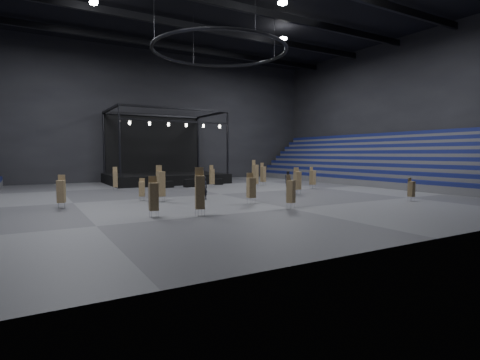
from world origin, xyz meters
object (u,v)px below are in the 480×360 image
flight_case_mid (190,183)px  man_center (203,188)px  chair_stack_6 (161,183)px  chair_stack_7 (201,177)px  chair_stack_10 (61,191)px  crew_member (288,179)px  flight_case_left (169,184)px  chair_stack_0 (251,187)px  flight_case_right (218,182)px  chair_stack_4 (142,189)px  chair_stack_5 (263,174)px  chair_stack_12 (212,176)px  chair_stack_3 (255,174)px  chair_stack_11 (153,196)px  chair_stack_9 (291,191)px  chair_stack_14 (313,177)px  chair_stack_8 (297,180)px  chair_stack_1 (200,191)px  chair_stack_2 (115,179)px  chair_stack_13 (411,189)px  stage (163,171)px

flight_case_mid → man_center: man_center is taller
chair_stack_6 → chair_stack_7: bearing=35.5°
flight_case_mid → chair_stack_10: bearing=-141.6°
crew_member → chair_stack_7: bearing=80.7°
flight_case_left → chair_stack_0: size_ratio=0.47×
flight_case_left → flight_case_right: size_ratio=1.02×
chair_stack_4 → chair_stack_7: chair_stack_7 is taller
flight_case_left → chair_stack_5: 11.16m
chair_stack_12 → crew_member: size_ratio=1.41×
chair_stack_3 → chair_stack_11: bearing=-157.4°
chair_stack_9 → chair_stack_14: chair_stack_9 is taller
flight_case_right → chair_stack_8: chair_stack_8 is taller
chair_stack_6 → chair_stack_0: bearing=-55.7°
chair_stack_1 → crew_member: chair_stack_1 is taller
chair_stack_5 → chair_stack_11: 23.95m
chair_stack_3 → flight_case_mid: bearing=123.8°
chair_stack_2 → chair_stack_6: bearing=-73.4°
chair_stack_6 → chair_stack_8: chair_stack_6 is taller
chair_stack_4 → chair_stack_13: 21.32m
chair_stack_12 → chair_stack_13: 20.43m
flight_case_right → chair_stack_2: 12.44m
chair_stack_2 → chair_stack_3: size_ratio=0.79×
chair_stack_9 → chair_stack_12: (2.28, 17.07, 0.06)m
chair_stack_6 → chair_stack_13: chair_stack_6 is taller
chair_stack_14 → man_center: chair_stack_14 is taller
chair_stack_4 → chair_stack_7: 13.08m
flight_case_left → chair_stack_0: 15.93m
chair_stack_8 → crew_member: size_ratio=1.41×
chair_stack_9 → stage: bearing=67.1°
chair_stack_2 → chair_stack_8: chair_stack_8 is taller
stage → chair_stack_5: stage is taller
chair_stack_6 → chair_stack_12: size_ratio=1.15×
chair_stack_14 → chair_stack_10: bearing=177.5°
chair_stack_4 → chair_stack_8: bearing=12.6°
flight_case_left → chair_stack_12: (4.22, -2.24, 0.90)m
chair_stack_0 → chair_stack_1: (-5.59, -3.23, 0.25)m
stage → chair_stack_9: 26.71m
chair_stack_6 → chair_stack_10: size_ratio=1.24×
chair_stack_11 → crew_member: size_ratio=1.38×
chair_stack_2 → chair_stack_14: (19.02, -7.79, -0.02)m
flight_case_right → chair_stack_8: (1.57, -13.08, 0.95)m
chair_stack_3 → chair_stack_7: 6.22m
chair_stack_3 → chair_stack_6: (-12.71, -6.43, -0.09)m
man_center → chair_stack_4: bearing=-20.8°
chair_stack_0 → crew_member: bearing=47.8°
flight_case_right → chair_stack_9: size_ratio=0.46×
flight_case_mid → crew_member: (10.15, -4.70, 0.44)m
chair_stack_6 → chair_stack_9: bearing=-67.0°
chair_stack_7 → chair_stack_11: size_ratio=0.86×
chair_stack_1 → chair_stack_9: bearing=15.0°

